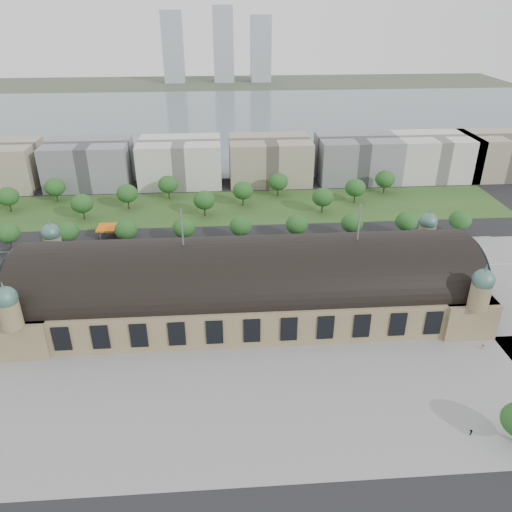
{
  "coord_description": "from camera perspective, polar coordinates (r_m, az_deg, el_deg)",
  "views": [
    {
      "loc": [
        -7.42,
        -140.09,
        94.18
      ],
      "look_at": [
        3.6,
        12.89,
        14.0
      ],
      "focal_mm": 35.0,
      "sensor_mm": 36.0,
      "label": 1
    }
  ],
  "objects": [
    {
      "name": "pedestrian_4",
      "position": [
        137.27,
        23.32,
        -18.07
      ],
      "size": [
        1.29,
        1.08,
        1.86
      ],
      "primitive_type": "imported",
      "rotation": [
        0.0,
        0.0,
        3.7
      ],
      "color": "gray",
      "rests_on": "ground"
    },
    {
      "name": "tree_belt_11",
      "position": [
        275.58,
        14.54,
        8.5
      ],
      "size": [
        10.4,
        10.4,
        12.48
      ],
      "color": "#2D2116",
      "rests_on": "ground"
    },
    {
      "name": "tree_belt_4",
      "position": [
        254.67,
        -14.51,
        6.93
      ],
      "size": [
        10.4,
        10.4,
        12.48
      ],
      "color": "#2D2116",
      "rests_on": "ground"
    },
    {
      "name": "parked_car_6",
      "position": [
        190.56,
        -14.98,
        -2.79
      ],
      "size": [
        5.69,
        4.72,
        1.55
      ],
      "primitive_type": "imported",
      "rotation": [
        0.0,
        0.0,
        -1.0
      ],
      "color": "black",
      "rests_on": "ground"
    },
    {
      "name": "far_tower_mid",
      "position": [
        650.19,
        -3.75,
        22.99
      ],
      "size": [
        24.0,
        24.0,
        85.0
      ],
      "primitive_type": "cube",
      "color": "#9EA8B2",
      "rests_on": "ground"
    },
    {
      "name": "tree_row_1",
      "position": [
        229.47,
        -26.48,
        2.35
      ],
      "size": [
        9.6,
        9.6,
        11.52
      ],
      "color": "#2D2116",
      "rests_on": "ground"
    },
    {
      "name": "far_shore",
      "position": [
        645.05,
        -3.62,
        19.15
      ],
      "size": [
        700.0,
        120.0,
        0.14
      ],
      "primitive_type": "cube",
      "color": "#44513D",
      "rests_on": "ground"
    },
    {
      "name": "parked_car_3",
      "position": [
        189.64,
        -14.39,
        -2.91
      ],
      "size": [
        4.19,
        2.82,
        1.33
      ],
      "primitive_type": "imported",
      "rotation": [
        0.0,
        0.0,
        -1.22
      ],
      "color": "#54555B",
      "rests_on": "ground"
    },
    {
      "name": "traffic_car_4",
      "position": [
        192.55,
        -3.2,
        -1.47
      ],
      "size": [
        4.74,
        2.31,
        1.56
      ],
      "primitive_type": "imported",
      "rotation": [
        0.0,
        0.0,
        -1.47
      ],
      "color": "#211C4E",
      "rests_on": "ground"
    },
    {
      "name": "tree_belt_10",
      "position": [
        259.29,
        11.3,
        7.66
      ],
      "size": [
        10.4,
        10.4,
        12.48
      ],
      "color": "#2D2116",
      "rests_on": "ground"
    },
    {
      "name": "traffic_car_6",
      "position": [
        221.06,
        23.21,
        0.19
      ],
      "size": [
        5.23,
        2.72,
        1.41
      ],
      "primitive_type": "imported",
      "rotation": [
        0.0,
        0.0,
        -1.65
      ],
      "color": "silver",
      "rests_on": "ground"
    },
    {
      "name": "tree_row_6",
      "position": [
        214.01,
        4.69,
        3.59
      ],
      "size": [
        9.6,
        9.6,
        11.52
      ],
      "color": "#2D2116",
      "rests_on": "ground"
    },
    {
      "name": "far_tower_right",
      "position": [
        652.68,
        0.54,
        22.62
      ],
      "size": [
        24.0,
        24.0,
        75.0
      ],
      "primitive_type": "cube",
      "color": "#9EA8B2",
      "rests_on": "ground"
    },
    {
      "name": "lake",
      "position": [
        448.16,
        -3.2,
        15.43
      ],
      "size": [
        700.0,
        320.0,
        0.08
      ],
      "primitive_type": "cube",
      "color": "slate",
      "rests_on": "ground"
    },
    {
      "name": "tree_belt_6",
      "position": [
        239.3,
        -5.94,
        6.35
      ],
      "size": [
        10.4,
        10.4,
        12.48
      ],
      "color": "#2D2116",
      "rests_on": "ground"
    },
    {
      "name": "office_6",
      "position": [
        310.36,
        19.63,
        10.67
      ],
      "size": [
        45.0,
        32.0,
        24.0
      ],
      "primitive_type": "cube",
      "color": "silver",
      "rests_on": "ground"
    },
    {
      "name": "bus_west",
      "position": [
        195.81,
        -7.19,
        -0.87
      ],
      "size": [
        11.3,
        3.41,
        3.1
      ],
      "primitive_type": "imported",
      "rotation": [
        0.0,
        0.0,
        1.5
      ],
      "color": "red",
      "rests_on": "ground"
    },
    {
      "name": "plaza_south",
      "position": [
        135.67,
        4.62,
        -16.48
      ],
      "size": [
        190.0,
        48.0,
        0.12
      ],
      "primitive_type": "cube",
      "color": "gray",
      "rests_on": "ground"
    },
    {
      "name": "tree_belt_9",
      "position": [
        244.0,
        7.65,
        6.68
      ],
      "size": [
        10.4,
        10.4,
        12.48
      ],
      "color": "#2D2116",
      "rests_on": "ground"
    },
    {
      "name": "tree_belt_7",
      "position": [
        250.59,
        -1.5,
        7.49
      ],
      "size": [
        10.4,
        10.4,
        12.48
      ],
      "color": "#2D2116",
      "rests_on": "ground"
    },
    {
      "name": "tree_row_5",
      "position": [
        211.82,
        -1.76,
        3.41
      ],
      "size": [
        9.6,
        9.6,
        11.52
      ],
      "color": "#2D2116",
      "rests_on": "ground"
    },
    {
      "name": "tree_belt_5",
      "position": [
        263.12,
        -10.01,
        8.07
      ],
      "size": [
        10.4,
        10.4,
        12.48
      ],
      "color": "#2D2116",
      "rests_on": "ground"
    },
    {
      "name": "grass_belt",
      "position": [
        251.51,
        -5.57,
        5.47
      ],
      "size": [
        300.0,
        45.0,
        0.1
      ],
      "primitive_type": "cube",
      "color": "#2E4E1F",
      "rests_on": "ground"
    },
    {
      "name": "parked_car_2",
      "position": [
        193.59,
        -15.15,
        -2.29
      ],
      "size": [
        6.0,
        4.9,
        1.63
      ],
      "primitive_type": "imported",
      "rotation": [
        0.0,
        0.0,
        -1.02
      ],
      "color": "#1C1843",
      "rests_on": "ground"
    },
    {
      "name": "ground",
      "position": [
        168.97,
        -0.91,
        -6.28
      ],
      "size": [
        900.0,
        900.0,
        0.0
      ],
      "primitive_type": "plane",
      "color": "black",
      "rests_on": "ground"
    },
    {
      "name": "petrol_station",
      "position": [
        229.48,
        -15.47,
        3.12
      ],
      "size": [
        14.0,
        13.0,
        5.05
      ],
      "color": "orange",
      "rests_on": "ground"
    },
    {
      "name": "station",
      "position": [
        163.46,
        -0.94,
        -3.29
      ],
      "size": [
        150.0,
        48.4,
        44.3
      ],
      "color": "#8D7D57",
      "rests_on": "ground"
    },
    {
      "name": "office_2",
      "position": [
        294.28,
        -18.51,
        9.97
      ],
      "size": [
        45.0,
        32.0,
        24.0
      ],
      "primitive_type": "cube",
      "color": "gray",
      "rests_on": "ground"
    },
    {
      "name": "parked_car_0",
      "position": [
        199.02,
        -23.77,
        -2.98
      ],
      "size": [
        4.72,
        3.35,
        1.48
      ],
      "primitive_type": "imported",
      "rotation": [
        0.0,
        0.0,
        -1.12
      ],
      "color": "black",
      "rests_on": "ground"
    },
    {
      "name": "tree_belt_2",
      "position": [
        275.0,
        -21.99,
        7.32
      ],
      "size": [
        10.4,
        10.4,
        12.48
      ],
      "color": "#2D2116",
      "rests_on": "ground"
    },
    {
      "name": "traffic_car_2",
      "position": [
        203.33,
        -16.29,
        -0.94
      ],
      "size": [
        5.98,
        2.99,
        1.63
      ],
      "primitive_type": "imported",
      "rotation": [
        0.0,
        0.0,
        -1.62
      ],
      "color": "black",
      "rests_on": "ground"
    },
    {
      "name": "parked_car_4",
      "position": [
        190.25,
        -13.36,
        -2.63
      ],
      "size": [
        4.76,
        4.1,
        1.55
      ],
      "primitive_type": "imported",
      "rotation": [
        0.0,
        0.0,
        -0.94
      ],
      "color": "silver",
      "rests_on": "ground"
    },
    {
      "name": "road_slab",
      "position": [
        201.85,
        -7.21,
        -0.45
      ],
      "size": [
        260.0,
        26.0,
        0.1
      ],
      "primitive_type": "cube",
      "color": "black",
      "rests_on": "ground"
    },
    {
      "name": "bus_mid",
      "position": [
        196.62,
        3.02,
        -0.45
      ],
      "size": [
        13.52,
        3.97,
        3.72
      ],
      "primitive_type": "imported",
      "rotation": [
        0.0,
        0.0,
        1.63
      ],
      "color": "silver",
      "rests_on": "ground"
    },
    {
      "name": "tree_row_3",
      "position": [
        215.54,
        -14.63,
        2.92
      ],
      "size": [
        9.6,
        9.6,
        11.52
      ],
      "color": "#2D2116",
      "rests_on": "ground"
    },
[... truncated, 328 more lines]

